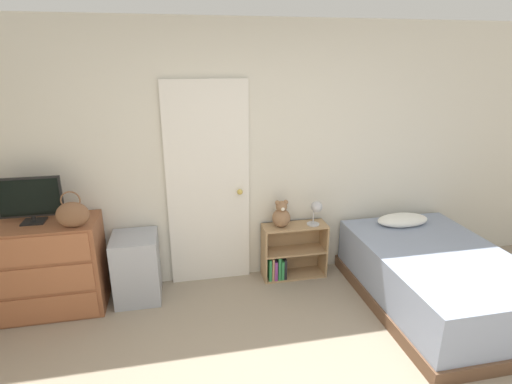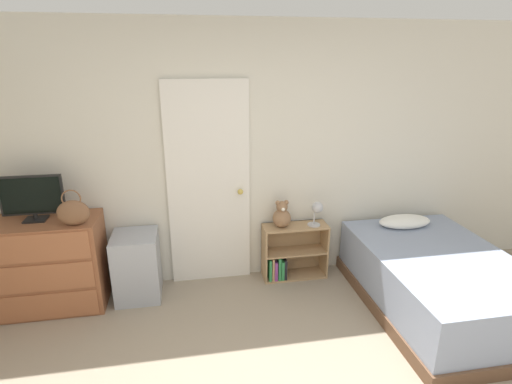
% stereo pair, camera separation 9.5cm
% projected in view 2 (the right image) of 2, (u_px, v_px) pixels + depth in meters
% --- Properties ---
extents(wall_back, '(10.00, 0.06, 2.55)m').
position_uv_depth(wall_back, '(240.00, 157.00, 3.91)').
color(wall_back, beige).
rests_on(wall_back, ground_plane).
extents(door_closed, '(0.80, 0.09, 2.03)m').
position_uv_depth(door_closed, '(209.00, 186.00, 3.90)').
color(door_closed, silver).
rests_on(door_closed, ground_plane).
extents(dresser, '(0.93, 0.50, 0.85)m').
position_uv_depth(dresser, '(50.00, 264.00, 3.61)').
color(dresser, brown).
rests_on(dresser, ground_plane).
extents(tv, '(0.52, 0.16, 0.41)m').
position_uv_depth(tv, '(32.00, 197.00, 3.42)').
color(tv, black).
rests_on(tv, dresser).
extents(handbag, '(0.27, 0.11, 0.32)m').
position_uv_depth(handbag, '(73.00, 212.00, 3.34)').
color(handbag, brown).
rests_on(handbag, dresser).
extents(storage_bin, '(0.41, 0.43, 0.64)m').
position_uv_depth(storage_bin, '(137.00, 266.00, 3.80)').
color(storage_bin, '#999EA8').
rests_on(storage_bin, ground_plane).
extents(bookshelf, '(0.66, 0.24, 0.58)m').
position_uv_depth(bookshelf, '(289.00, 255.00, 4.17)').
color(bookshelf, tan).
rests_on(bookshelf, ground_plane).
extents(teddy_bear, '(0.19, 0.19, 0.28)m').
position_uv_depth(teddy_bear, '(282.00, 216.00, 4.00)').
color(teddy_bear, '#8C6647').
rests_on(teddy_bear, bookshelf).
extents(desk_lamp, '(0.15, 0.14, 0.26)m').
position_uv_depth(desk_lamp, '(317.00, 209.00, 4.00)').
color(desk_lamp, '#B2B2B7').
rests_on(desk_lamp, bookshelf).
extents(bed, '(1.22, 1.81, 0.65)m').
position_uv_depth(bed, '(437.00, 281.00, 3.63)').
color(bed, brown).
rests_on(bed, ground_plane).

